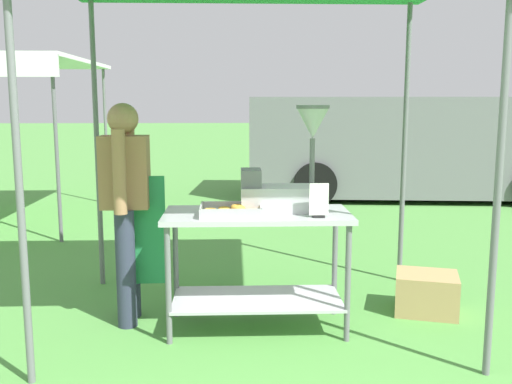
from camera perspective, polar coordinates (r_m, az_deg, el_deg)
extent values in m
plane|color=#519342|center=(9.20, -0.47, -1.15)|extent=(70.00, 70.00, 0.00)
cylinder|color=slate|center=(3.42, -22.55, 1.67)|extent=(0.04, 0.04, 2.45)
cylinder|color=slate|center=(3.54, 23.02, 1.87)|extent=(0.04, 0.04, 2.45)
cylinder|color=slate|center=(5.17, -15.52, 4.28)|extent=(0.04, 0.04, 2.45)
cylinder|color=slate|center=(5.25, 14.54, 4.39)|extent=(0.04, 0.04, 2.45)
cube|color=#B7B7BC|center=(4.02, 0.11, -2.30)|extent=(1.30, 0.61, 0.04)
cube|color=#B7B7BC|center=(4.19, 0.10, -10.60)|extent=(1.20, 0.56, 0.02)
cylinder|color=slate|center=(3.91, -8.72, -9.18)|extent=(0.04, 0.04, 0.81)
cylinder|color=slate|center=(3.96, 9.11, -8.97)|extent=(0.04, 0.04, 0.81)
cylinder|color=slate|center=(4.39, -7.97, -7.13)|extent=(0.04, 0.04, 0.81)
cylinder|color=slate|center=(4.43, 7.84, -6.97)|extent=(0.04, 0.04, 0.81)
cube|color=#B7B7BC|center=(3.92, -2.50, -2.25)|extent=(0.42, 0.31, 0.01)
cube|color=#B7B7BC|center=(3.77, -2.52, -2.15)|extent=(0.42, 0.01, 0.06)
cube|color=#B7B7BC|center=(4.06, -2.49, -1.35)|extent=(0.42, 0.01, 0.06)
cube|color=#B7B7BC|center=(3.92, -5.47, -1.75)|extent=(0.01, 0.31, 0.06)
cube|color=#B7B7BC|center=(3.92, 0.46, -1.71)|extent=(0.01, 0.31, 0.06)
torus|color=gold|center=(3.99, -3.17, -1.73)|extent=(0.10, 0.10, 0.03)
torus|color=gold|center=(3.87, -3.93, -2.08)|extent=(0.13, 0.13, 0.03)
torus|color=gold|center=(3.83, -0.93, -2.19)|extent=(0.12, 0.12, 0.03)
torus|color=gold|center=(3.88, -1.77, -2.03)|extent=(0.12, 0.12, 0.03)
torus|color=gold|center=(4.00, -0.97, -1.69)|extent=(0.13, 0.13, 0.03)
torus|color=gold|center=(3.95, -4.57, -1.86)|extent=(0.09, 0.09, 0.03)
torus|color=gold|center=(3.90, -0.39, -1.97)|extent=(0.11, 0.11, 0.03)
torus|color=gold|center=(3.92, -2.77, -1.92)|extent=(0.11, 0.11, 0.03)
torus|color=gold|center=(3.88, -1.76, -1.62)|extent=(0.09, 0.09, 0.03)
torus|color=gold|center=(3.93, -1.86, -1.50)|extent=(0.11, 0.11, 0.03)
cube|color=#B7B7BC|center=(4.06, 2.46, -0.66)|extent=(0.56, 0.28, 0.18)
cube|color=slate|center=(4.03, -0.50, 1.43)|extent=(0.14, 0.22, 0.12)
cylinder|color=slate|center=(4.05, 5.60, 2.96)|extent=(0.04, 0.04, 0.33)
cone|color=#B7B7BC|center=(4.03, 5.66, 6.79)|extent=(0.22, 0.22, 0.21)
cylinder|color=slate|center=(4.03, 5.68, 8.42)|extent=(0.23, 0.23, 0.02)
cube|color=black|center=(3.87, 6.25, -2.41)|extent=(0.08, 0.05, 0.02)
cube|color=white|center=(3.85, 6.28, -0.72)|extent=(0.13, 0.01, 0.21)
cylinder|color=#2D3347|center=(4.45, -12.39, -6.74)|extent=(0.14, 0.14, 0.86)
cylinder|color=#2D3347|center=(4.26, -12.81, -7.47)|extent=(0.14, 0.14, 0.86)
cube|color=#9E704C|center=(4.22, -12.92, 1.95)|extent=(0.34, 0.23, 0.52)
cube|color=#237F47|center=(4.27, -11.12, -3.77)|extent=(0.32, 0.03, 0.80)
cylinder|color=#9E704C|center=(4.43, -12.46, 2.64)|extent=(0.09, 0.09, 0.58)
cylinder|color=#9E704C|center=(4.00, -13.44, 1.94)|extent=(0.09, 0.09, 0.58)
sphere|color=#A87A56|center=(4.19, -13.10, 7.12)|extent=(0.22, 0.22, 0.22)
cube|color=tan|center=(4.69, 16.58, -9.61)|extent=(0.56, 0.51, 0.31)
cube|color=slate|center=(10.15, 15.29, 4.55)|extent=(5.60, 2.38, 1.60)
cylinder|color=black|center=(11.56, 22.41, 1.95)|extent=(0.70, 0.30, 0.68)
cylinder|color=black|center=(10.91, 5.41, 2.21)|extent=(0.70, 0.30, 0.68)
cylinder|color=black|center=(9.07, 5.90, 0.82)|extent=(0.70, 0.30, 0.68)
cylinder|color=slate|center=(6.94, -19.20, 3.86)|extent=(0.04, 0.04, 2.12)
cylinder|color=slate|center=(9.39, -14.70, 5.27)|extent=(0.04, 0.04, 2.12)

